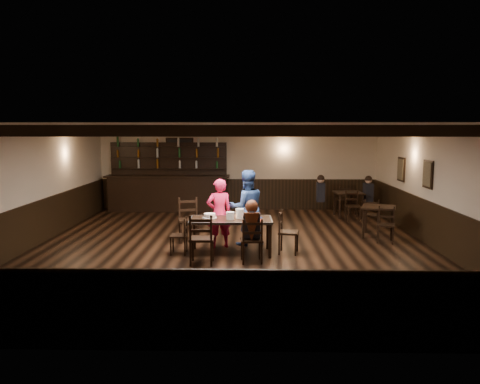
{
  "coord_description": "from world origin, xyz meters",
  "views": [
    {
      "loc": [
        0.37,
        -10.26,
        2.62
      ],
      "look_at": [
        0.16,
        0.2,
        1.22
      ],
      "focal_mm": 35.0,
      "sensor_mm": 36.0,
      "label": 1
    }
  ],
  "objects_px": {
    "cake": "(210,216)",
    "woman_pink": "(219,213)",
    "bar_counter": "(168,188)",
    "dining_table": "(231,222)",
    "man_blue": "(246,208)",
    "chair_near_right": "(252,237)",
    "chair_near_left": "(201,236)"
  },
  "relations": [
    {
      "from": "cake",
      "to": "bar_counter",
      "type": "xyz_separation_m",
      "value": [
        -1.79,
        5.2,
        -0.07
      ]
    },
    {
      "from": "woman_pink",
      "to": "man_blue",
      "type": "bearing_deg",
      "value": -173.75
    },
    {
      "from": "chair_near_left",
      "to": "cake",
      "type": "distance_m",
      "value": 0.98
    },
    {
      "from": "woman_pink",
      "to": "man_blue",
      "type": "relative_size",
      "value": 0.9
    },
    {
      "from": "man_blue",
      "to": "dining_table",
      "type": "bearing_deg",
      "value": 51.79
    },
    {
      "from": "woman_pink",
      "to": "cake",
      "type": "relative_size",
      "value": 5.07
    },
    {
      "from": "chair_near_left",
      "to": "bar_counter",
      "type": "distance_m",
      "value": 6.39
    },
    {
      "from": "woman_pink",
      "to": "bar_counter",
      "type": "height_order",
      "value": "bar_counter"
    },
    {
      "from": "chair_near_left",
      "to": "man_blue",
      "type": "xyz_separation_m",
      "value": [
        0.86,
        1.64,
        0.27
      ]
    },
    {
      "from": "chair_near_right",
      "to": "dining_table",
      "type": "bearing_deg",
      "value": 121.57
    },
    {
      "from": "woman_pink",
      "to": "cake",
      "type": "xyz_separation_m",
      "value": [
        -0.18,
        -0.44,
        0.02
      ]
    },
    {
      "from": "cake",
      "to": "bar_counter",
      "type": "bearing_deg",
      "value": 108.95
    },
    {
      "from": "chair_near_left",
      "to": "chair_near_right",
      "type": "bearing_deg",
      "value": 8.09
    },
    {
      "from": "chair_near_left",
      "to": "woman_pink",
      "type": "xyz_separation_m",
      "value": [
        0.26,
        1.39,
        0.19
      ]
    },
    {
      "from": "dining_table",
      "to": "bar_counter",
      "type": "xyz_separation_m",
      "value": [
        -2.24,
        5.29,
        0.04
      ]
    },
    {
      "from": "man_blue",
      "to": "chair_near_left",
      "type": "bearing_deg",
      "value": 46.92
    },
    {
      "from": "chair_near_right",
      "to": "man_blue",
      "type": "bearing_deg",
      "value": 94.55
    },
    {
      "from": "chair_near_right",
      "to": "woman_pink",
      "type": "bearing_deg",
      "value": 119.95
    },
    {
      "from": "chair_near_right",
      "to": "cake",
      "type": "distance_m",
      "value": 1.24
    },
    {
      "from": "dining_table",
      "to": "chair_near_right",
      "type": "height_order",
      "value": "chair_near_right"
    },
    {
      "from": "cake",
      "to": "woman_pink",
      "type": "bearing_deg",
      "value": 68.2
    },
    {
      "from": "chair_near_left",
      "to": "bar_counter",
      "type": "height_order",
      "value": "bar_counter"
    },
    {
      "from": "man_blue",
      "to": "cake",
      "type": "height_order",
      "value": "man_blue"
    },
    {
      "from": "chair_near_right",
      "to": "cake",
      "type": "height_order",
      "value": "chair_near_right"
    },
    {
      "from": "dining_table",
      "to": "bar_counter",
      "type": "distance_m",
      "value": 5.74
    },
    {
      "from": "man_blue",
      "to": "woman_pink",
      "type": "bearing_deg",
      "value": 6.71
    },
    {
      "from": "bar_counter",
      "to": "dining_table",
      "type": "bearing_deg",
      "value": -67.06
    },
    {
      "from": "woman_pink",
      "to": "man_blue",
      "type": "distance_m",
      "value": 0.66
    },
    {
      "from": "woman_pink",
      "to": "chair_near_right",
      "type": "bearing_deg",
      "value": 104.18
    },
    {
      "from": "bar_counter",
      "to": "chair_near_right",
      "type": "bearing_deg",
      "value": -65.95
    },
    {
      "from": "man_blue",
      "to": "cake",
      "type": "xyz_separation_m",
      "value": [
        -0.78,
        -0.68,
        -0.06
      ]
    },
    {
      "from": "woman_pink",
      "to": "bar_counter",
      "type": "bearing_deg",
      "value": -83.37
    }
  ]
}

